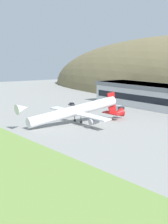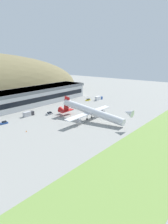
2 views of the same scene
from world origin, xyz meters
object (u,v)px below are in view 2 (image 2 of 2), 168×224
Objects in this scene: service_car_0 at (88,100)px; service_car_1 at (49,113)px; traffic_cone_0 at (26,131)px; service_car_2 at (4,123)px; cargo_airplane at (91,112)px; terminal_building at (27,96)px; fuel_truck at (99,98)px; box_truck at (28,114)px; traffic_cone_1 at (70,116)px.

service_car_0 is 1.01× the size of service_car_1.
service_car_2 is at bearing 88.75° from traffic_cone_0.
service_car_0 is at bearing 6.87° from service_car_1.
terminal_building is at bearing 88.12° from cargo_airplane.
box_truck is at bearing 173.75° from fuel_truck.
cargo_airplane is (-1.93, -58.68, -1.62)m from terminal_building.
cargo_airplane is 86.56× the size of traffic_cone_0.
service_car_2 is 38.25m from traffic_cone_1.
cargo_airplane reaches higher than box_truck.
box_truck is 12.44× the size of traffic_cone_0.
service_car_2 is at bearing 151.58° from traffic_cone_1.
cargo_airplane is at bearing -150.64° from fuel_truck.
terminal_building is 185.12× the size of traffic_cone_1.
service_car_1 is 7.97× the size of traffic_cone_1.
traffic_cone_0 is at bearing -154.14° from service_car_1.
service_car_1 is 13.70m from traffic_cone_1.
fuel_truck is (48.12, -30.53, -5.28)m from terminal_building.
service_car_1 is (-7.89, -30.93, -6.07)m from terminal_building.
box_truck reaches higher than traffic_cone_0.
box_truck is 12.44× the size of traffic_cone_1.
service_car_0 is at bearing 14.33° from traffic_cone_0.
traffic_cone_1 is at bearing -156.90° from service_car_0.
terminal_building is at bearing 50.80° from traffic_cone_0.
service_car_2 reaches higher than traffic_cone_0.
traffic_cone_1 is (-50.62, -12.99, -1.18)m from fuel_truck.
fuel_truck reaches higher than service_car_1.
traffic_cone_0 is (-18.54, -21.54, -1.09)m from box_truck.
cargo_airplane is 10.85× the size of service_car_1.
box_truck is 25.53m from traffic_cone_1.
service_car_2 is 84.42m from fuel_truck.
cargo_airplane is at bearing -77.87° from service_car_1.
traffic_cone_0 is at bearing -170.42° from fuel_truck.
fuel_truck reaches higher than traffic_cone_1.
service_car_1 is at bearing -173.13° from service_car_0.
terminal_building is 23.05× the size of service_car_0.
terminal_building reaches higher than service_car_2.
cargo_airplane is 10.78× the size of service_car_0.
box_truck reaches higher than service_car_1.
terminal_building is 32.49m from service_car_1.
service_car_0 is (40.76, -25.07, -6.13)m from terminal_building.
service_car_2 reaches higher than service_car_0.
box_truck is 28.44m from traffic_cone_0.
service_car_1 is 28.80m from service_car_2.
traffic_cone_0 is at bearing 158.20° from cargo_airplane.
cargo_airplane reaches higher than service_car_2.
service_car_0 is 0.59× the size of fuel_truck.
cargo_airplane is 54.52m from service_car_0.
service_car_1 is at bearing -179.59° from fuel_truck.
terminal_building is 26.09× the size of service_car_2.
fuel_truck is (84.25, -5.21, 0.80)m from service_car_2.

